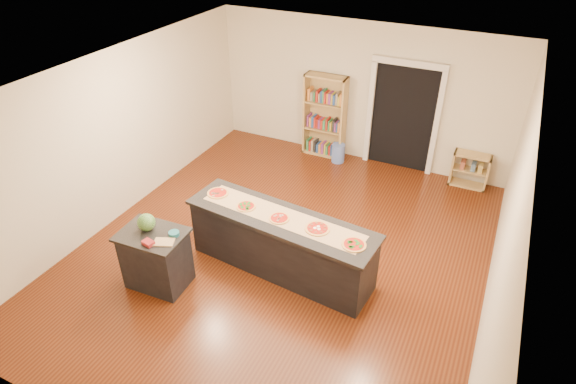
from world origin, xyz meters
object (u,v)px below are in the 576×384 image
at_px(waste_bin, 338,153).
at_px(kitchen_island, 281,243).
at_px(side_counter, 156,258).
at_px(low_shelf, 470,170).
at_px(watermelon, 146,222).
at_px(bookshelf, 325,116).

bearing_deg(waste_bin, kitchen_island, -83.41).
bearing_deg(kitchen_island, side_counter, -138.83).
bearing_deg(low_shelf, side_counter, -127.58).
bearing_deg(watermelon, waste_bin, 75.51).
bearing_deg(waste_bin, bookshelf, 155.74).
height_order(side_counter, low_shelf, side_counter).
distance_m(kitchen_island, bookshelf, 3.76).
height_order(kitchen_island, low_shelf, kitchen_island).
bearing_deg(kitchen_island, low_shelf, 65.03).
distance_m(side_counter, bookshelf, 4.75).
bearing_deg(kitchen_island, waste_bin, 102.23).
distance_m(bookshelf, waste_bin, 0.80).
distance_m(kitchen_island, watermelon, 1.92).
bearing_deg(bookshelf, low_shelf, 0.17).
distance_m(side_counter, watermelon, 0.58).
relative_size(side_counter, watermelon, 3.67).
xyz_separation_m(bookshelf, watermelon, (-0.75, -4.64, 0.15)).
height_order(low_shelf, waste_bin, low_shelf).
relative_size(bookshelf, low_shelf, 2.56).
xyz_separation_m(side_counter, bookshelf, (0.64, 4.69, 0.41)).
relative_size(low_shelf, watermelon, 2.75).
bearing_deg(watermelon, low_shelf, 51.33).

